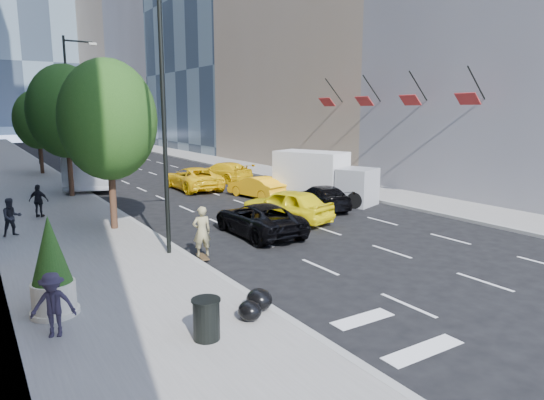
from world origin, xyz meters
TOP-DOWN VIEW (x-y plane):
  - ground at (0.00, 0.00)m, footprint 160.00×160.00m
  - sidewalk_left at (-9.00, 30.00)m, footprint 6.00×120.00m
  - sidewalk_right at (10.00, 30.00)m, footprint 4.00×120.00m
  - tower_right_far at (22.00, 98.00)m, footprint 20.00×24.00m
  - lamp_near at (-6.32, 4.00)m, footprint 2.13×0.22m
  - lamp_far at (-6.32, 22.00)m, footprint 2.13×0.22m
  - tree_near at (-7.20, 9.00)m, footprint 4.20×4.20m
  - tree_mid at (-7.20, 19.00)m, footprint 4.50×4.50m
  - tree_far at (-7.20, 32.00)m, footprint 3.90×3.90m
  - traffic_signal at (-6.40, 40.00)m, footprint 2.48×0.53m
  - facade_flags at (10.64, 10.00)m, footprint 1.85×13.30m
  - skateboarder at (-5.60, 3.00)m, footprint 0.74×0.54m
  - black_sedan_lincoln at (-2.00, 5.00)m, footprint 2.45×5.13m
  - black_sedan_mercedes at (3.85, 8.00)m, footprint 2.77×4.85m
  - taxi_a at (0.50, 6.50)m, footprint 3.23×5.15m
  - taxi_b at (2.62, 13.07)m, footprint 2.21×4.28m
  - taxi_c at (0.50, 18.00)m, footprint 2.70×5.64m
  - taxi_d at (4.10, 20.50)m, footprint 3.34×5.45m
  - city_bus at (-4.53, 24.55)m, footprint 6.33×12.19m
  - box_truck at (5.43, 9.94)m, footprint 4.33×6.52m
  - pedestrian_a at (-11.20, 9.90)m, footprint 0.88×0.74m
  - pedestrian_b at (-9.73, 13.35)m, footprint 1.02×0.87m
  - pedestrian_c at (-11.20, -1.06)m, footprint 1.15×0.90m
  - trash_can at (-8.25, -3.11)m, footprint 0.62×0.62m
  - planter_shrub at (-11.00, 0.29)m, footprint 1.10×1.10m
  - garbage_bags at (-6.58, -2.50)m, footprint 1.17×1.13m

SIDE VIEW (x-z plane):
  - ground at x=0.00m, z-range 0.00..0.00m
  - sidewalk_left at x=-9.00m, z-range 0.00..0.15m
  - sidewalk_right at x=10.00m, z-range 0.00..0.15m
  - garbage_bags at x=-6.58m, z-range 0.14..0.71m
  - trash_can at x=-8.25m, z-range 0.15..1.09m
  - black_sedan_mercedes at x=3.85m, z-range 0.00..1.32m
  - taxi_b at x=2.62m, z-range 0.00..1.34m
  - black_sedan_lincoln at x=-2.00m, z-range 0.00..1.41m
  - taxi_d at x=4.10m, z-range 0.00..1.48m
  - taxi_c at x=0.50m, z-range 0.00..1.55m
  - taxi_a at x=0.50m, z-range 0.00..1.64m
  - pedestrian_c at x=-11.20m, z-range 0.15..1.71m
  - skateboarder at x=-5.60m, z-range 0.00..1.86m
  - pedestrian_a at x=-11.20m, z-range 0.15..1.77m
  - pedestrian_b at x=-9.73m, z-range 0.15..1.79m
  - planter_shrub at x=-11.00m, z-range 0.09..2.72m
  - box_truck at x=5.43m, z-range 0.03..2.97m
  - city_bus at x=-4.53m, z-range 0.00..3.32m
  - traffic_signal at x=-6.40m, z-range 1.63..6.83m
  - tree_far at x=-7.20m, z-range 1.16..8.09m
  - tree_near at x=-7.20m, z-range 1.24..8.70m
  - tree_mid at x=-7.20m, z-range 1.32..9.31m
  - lamp_near at x=-6.32m, z-range 0.81..10.81m
  - lamp_far at x=-6.32m, z-range 0.81..10.81m
  - facade_flags at x=10.64m, z-range 5.16..7.21m
  - tower_right_far at x=22.00m, z-range 0.00..50.00m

